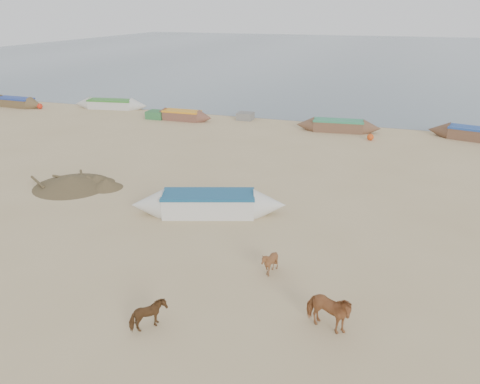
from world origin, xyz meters
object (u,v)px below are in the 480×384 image
Objects in this scene: calf_front at (270,262)px; cow_adult at (328,311)px; calf_right at (149,316)px; near_canoe at (208,204)px.

cow_adult is at bearing 11.21° from calf_front.
calf_front is at bearing -17.15° from calf_right.
calf_front is 5.36m from near_canoe.
cow_adult is 0.22× the size of near_canoe.
near_canoe is at bearing -169.13° from calf_front.
calf_front is 0.13× the size of near_canoe.
near_canoe is at bearing 61.19° from cow_adult.
calf_right is 7.80m from near_canoe.
cow_adult is at bearing -64.02° from near_canoe.
cow_adult reaches higher than calf_right.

